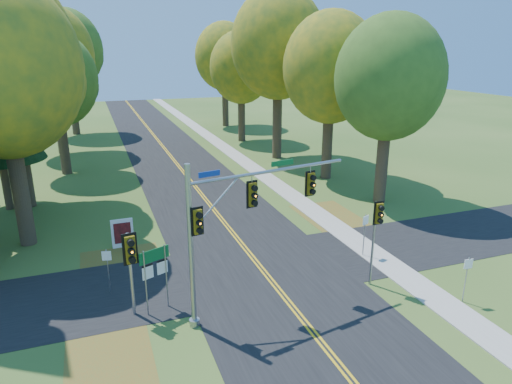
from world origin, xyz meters
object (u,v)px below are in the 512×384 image
object	(u,v)px
route_sign_cluster	(155,267)
info_kiosk	(123,233)
east_signal_pole	(377,222)
traffic_mast	(234,217)

from	to	relation	value
route_sign_cluster	info_kiosk	bearing A→B (deg)	74.22
east_signal_pole	info_kiosk	xyz separation A→B (m)	(-10.43, 8.38, -2.34)
route_sign_cluster	info_kiosk	distance (m)	7.22
east_signal_pole	info_kiosk	distance (m)	13.58
traffic_mast	route_sign_cluster	distance (m)	3.93
east_signal_pole	route_sign_cluster	distance (m)	9.74
info_kiosk	route_sign_cluster	bearing A→B (deg)	-84.05
east_signal_pole	route_sign_cluster	bearing A→B (deg)	173.43
east_signal_pole	traffic_mast	bearing A→B (deg)	-178.89
route_sign_cluster	traffic_mast	bearing A→B (deg)	-46.16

